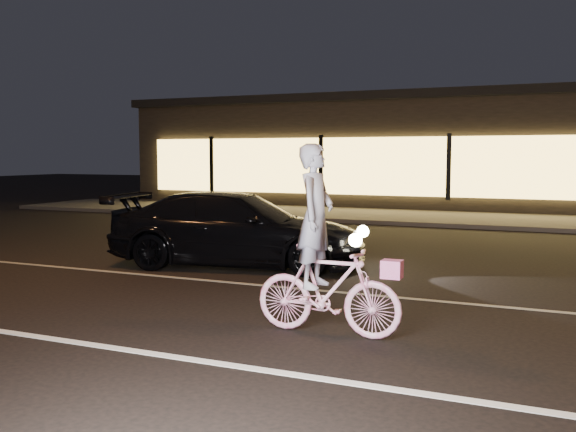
% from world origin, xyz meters
% --- Properties ---
extents(ground, '(90.00, 90.00, 0.00)m').
position_xyz_m(ground, '(0.00, 0.00, 0.00)').
color(ground, black).
rests_on(ground, ground).
extents(lane_stripe_near, '(60.00, 0.12, 0.01)m').
position_xyz_m(lane_stripe_near, '(0.00, -1.50, 0.00)').
color(lane_stripe_near, silver).
rests_on(lane_stripe_near, ground).
extents(lane_stripe_far, '(60.00, 0.10, 0.01)m').
position_xyz_m(lane_stripe_far, '(0.00, 2.00, 0.00)').
color(lane_stripe_far, gray).
rests_on(lane_stripe_far, ground).
extents(sidewalk, '(30.00, 4.00, 0.12)m').
position_xyz_m(sidewalk, '(0.00, 13.00, 0.06)').
color(sidewalk, '#383533').
rests_on(sidewalk, ground).
extents(storefront, '(25.40, 8.42, 4.20)m').
position_xyz_m(storefront, '(0.00, 18.97, 2.15)').
color(storefront, black).
rests_on(storefront, ground).
extents(cyclist, '(1.69, 0.58, 2.13)m').
position_xyz_m(cyclist, '(1.15, -0.14, 0.76)').
color(cyclist, '#F14993').
rests_on(cyclist, ground).
extents(sedan, '(4.87, 2.72, 1.33)m').
position_xyz_m(sedan, '(-1.82, 3.41, 0.67)').
color(sedan, black).
rests_on(sedan, ground).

